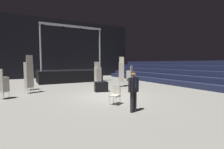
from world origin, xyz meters
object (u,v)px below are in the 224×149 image
at_px(stage_riser, 69,75).
at_px(chair_stack_mid_right, 121,72).
at_px(man_with_tie, 134,89).
at_px(chair_stack_front_right, 3,84).
at_px(chair_stack_mid_centre, 29,74).
at_px(equipment_road_case, 101,87).
at_px(chair_stack_rear_left, 30,78).
at_px(loose_chair_near_man, 115,94).
at_px(chair_stack_mid_left, 130,75).
at_px(chair_stack_front_left, 98,75).

xyz_separation_m(stage_riser, chair_stack_mid_right, (2.90, -6.18, 0.59)).
bearing_deg(man_with_tie, chair_stack_mid_right, -131.72).
height_order(chair_stack_front_right, chair_stack_mid_centre, chair_stack_mid_centre).
relative_size(chair_stack_front_right, equipment_road_case, 1.90).
height_order(chair_stack_front_right, chair_stack_mid_right, chair_stack_mid_right).
height_order(chair_stack_rear_left, equipment_road_case, chair_stack_rear_left).
bearing_deg(loose_chair_near_man, chair_stack_rear_left, -1.56).
bearing_deg(man_with_tie, loose_chair_near_man, -102.35).
bearing_deg(chair_stack_mid_centre, chair_stack_mid_left, -21.13).
relative_size(man_with_tie, chair_stack_rear_left, 0.91).
distance_m(chair_stack_front_left, loose_chair_near_man, 5.71).
bearing_deg(chair_stack_mid_right, chair_stack_front_left, 23.02).
bearing_deg(chair_stack_mid_right, loose_chair_near_man, 89.84).
bearing_deg(chair_stack_mid_right, chair_stack_mid_left, -125.39).
height_order(stage_riser, chair_stack_mid_centre, stage_riser).
height_order(chair_stack_front_right, chair_stack_mid_left, chair_stack_mid_left).
bearing_deg(chair_stack_mid_left, chair_stack_front_left, 148.96).
height_order(chair_stack_front_right, loose_chair_near_man, chair_stack_front_right).
bearing_deg(chair_stack_mid_centre, chair_stack_mid_right, -24.35).
height_order(chair_stack_rear_left, loose_chair_near_man, chair_stack_rear_left).
bearing_deg(chair_stack_mid_right, stage_riser, -30.19).
distance_m(man_with_tie, equipment_road_case, 5.22).
distance_m(chair_stack_front_right, equipment_road_case, 5.92).
bearing_deg(chair_stack_rear_left, chair_stack_mid_centre, -112.45).
bearing_deg(chair_stack_rear_left, man_with_tie, -85.31).
bearing_deg(stage_riser, chair_stack_mid_centre, -125.67).
height_order(chair_stack_front_left, chair_stack_front_right, chair_stack_front_left).
xyz_separation_m(stage_riser, equipment_road_case, (0.31, -7.59, -0.34)).
xyz_separation_m(man_with_tie, chair_stack_mid_left, (4.64, 6.93, -0.07)).
height_order(stage_riser, equipment_road_case, stage_riser).
xyz_separation_m(chair_stack_front_left, chair_stack_mid_left, (3.17, -0.01, -0.17)).
relative_size(chair_stack_front_right, chair_stack_mid_centre, 0.67).
relative_size(chair_stack_front_left, chair_stack_mid_right, 0.83).
xyz_separation_m(man_with_tie, chair_stack_front_right, (-4.97, 5.57, -0.11)).
xyz_separation_m(man_with_tie, chair_stack_rear_left, (-3.50, 8.27, -0.03)).
relative_size(chair_stack_mid_right, chair_stack_rear_left, 1.36).
bearing_deg(stage_riser, chair_stack_mid_left, -54.98).
bearing_deg(chair_stack_mid_left, loose_chair_near_man, -161.38).
relative_size(stage_riser, chair_stack_front_right, 3.80).
distance_m(chair_stack_mid_centre, loose_chair_near_man, 6.50).
bearing_deg(chair_stack_rear_left, equipment_road_case, -53.94).
relative_size(stage_riser, man_with_tie, 3.80).
relative_size(man_with_tie, chair_stack_front_right, 1.00).
relative_size(man_with_tie, chair_stack_front_left, 0.80).
xyz_separation_m(chair_stack_mid_left, chair_stack_mid_centre, (-8.25, -0.10, 0.38)).
xyz_separation_m(chair_stack_rear_left, equipment_road_case, (4.41, -3.17, -0.59)).
bearing_deg(chair_stack_mid_left, chair_stack_front_right, 157.11).
bearing_deg(chair_stack_rear_left, loose_chair_near_man, -81.26).
relative_size(chair_stack_mid_centre, loose_chair_near_man, 2.71).
height_order(chair_stack_mid_left, equipment_road_case, chair_stack_mid_left).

